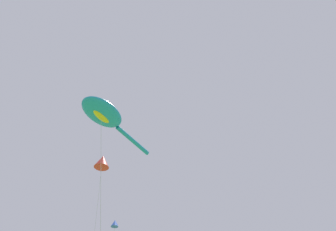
{
  "coord_description": "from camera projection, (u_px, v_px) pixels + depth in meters",
  "views": [
    {
      "loc": [
        -9.2,
        -0.83,
        1.67
      ],
      "look_at": [
        1.13,
        8.28,
        14.28
      ],
      "focal_mm": 30.99,
      "sensor_mm": 36.0,
      "label": 1
    }
  ],
  "objects": [
    {
      "name": "small_kite_stunt_black",
      "position": [
        102.0,
        162.0,
        25.26
      ],
      "size": [
        1.78,
        3.17,
        16.37
      ],
      "rotation": [
        0.0,
        0.0,
        2.11
      ],
      "color": "red",
      "rests_on": "ground"
    },
    {
      "name": "big_show_kite",
      "position": [
        104.0,
        115.0,
        25.92
      ],
      "size": [
        9.35,
        5.14,
        19.83
      ],
      "rotation": [
        0.0,
        0.0,
        -2.98
      ],
      "color": "#1E8CBF",
      "rests_on": "ground"
    },
    {
      "name": "small_kite_bird_shape",
      "position": [
        115.0,
        224.0,
        31.33
      ],
      "size": [
        3.61,
        2.55,
        14.62
      ],
      "rotation": [
        0.0,
        0.0,
        3.01
      ],
      "color": "blue",
      "rests_on": "ground"
    }
  ]
}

